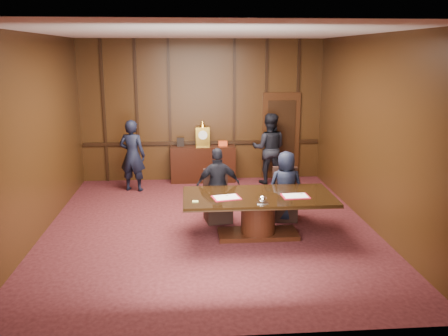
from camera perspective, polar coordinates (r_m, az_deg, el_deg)
The scene contains 13 objects.
room at distance 8.58m, azimuth -1.44°, elevation 4.02°, with size 7.00×7.04×3.50m.
sideboard at distance 11.88m, azimuth -2.54°, elevation 0.67°, with size 1.60×0.45×1.54m.
conference_table at distance 8.34m, azimuth 4.14°, elevation -4.91°, with size 2.62×1.32×0.76m.
folder_left at distance 8.07m, azimuth 0.28°, elevation -3.57°, with size 0.52×0.42×0.02m.
folder_right at distance 8.25m, azimuth 8.58°, elevation -3.35°, with size 0.47×0.35×0.02m.
inkstand at distance 7.82m, azimuth 4.66°, elevation -3.84°, with size 0.20×0.14×0.12m.
notepad at distance 7.89m, azimuth -3.47°, elevation -4.03°, with size 0.10×0.07×0.01m, color #D1D166.
chair_left at distance 9.16m, azimuth -0.77°, elevation -4.56°, with size 0.55×0.55×0.99m.
chair_right at distance 9.34m, azimuth 7.29°, elevation -4.32°, with size 0.54×0.54×0.99m.
signatory_left at distance 8.97m, azimuth -0.72°, elevation -2.12°, with size 0.84×0.35×1.44m, color black.
signatory_right at distance 9.15m, azimuth 7.44°, elevation -2.18°, with size 0.66×0.43×1.36m, color black.
witness_left at distance 11.20m, azimuth -10.96°, elevation 1.48°, with size 0.61×0.40×1.68m, color black.
witness_right at distance 11.70m, azimuth 5.44°, elevation 2.34°, with size 0.85×0.66×1.74m, color black.
Camera 1 is at (-0.39, -8.30, 3.17)m, focal length 38.00 mm.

